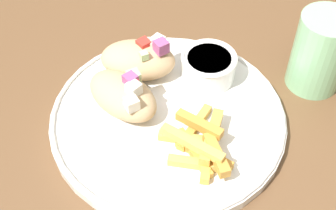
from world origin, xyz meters
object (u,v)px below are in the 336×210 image
pita_sandwich_near (123,95)px  pita_sandwich_far (139,59)px  water_glass (319,55)px  plate (168,117)px  sauce_ramekin (209,66)px  fries_pile (201,145)px

pita_sandwich_near → pita_sandwich_far: (-0.01, 0.07, 0.00)m
pita_sandwich_far → water_glass: water_glass is taller
plate → sauce_ramekin: (0.02, 0.09, 0.03)m
pita_sandwich_far → water_glass: bearing=6.2°
sauce_ramekin → fries_pile: bearing=-74.4°
pita_sandwich_near → fries_pile: 0.12m
pita_sandwich_near → sauce_ramekin: (0.08, 0.09, -0.00)m
pita_sandwich_near → fries_pile: pita_sandwich_near is taller
pita_sandwich_far → sauce_ramekin: pita_sandwich_far is taller
plate → pita_sandwich_near: (-0.06, -0.01, 0.03)m
plate → fries_pile: size_ratio=2.74×
pita_sandwich_far → pita_sandwich_near: bearing=-97.4°
plate → water_glass: size_ratio=2.74×
plate → water_glass: bearing=42.9°
pita_sandwich_far → fries_pile: 0.16m
plate → sauce_ramekin: size_ratio=4.00×
plate → sauce_ramekin: 0.09m
sauce_ramekin → water_glass: water_glass is taller
pita_sandwich_near → pita_sandwich_far: pita_sandwich_far is taller
pita_sandwich_near → water_glass: size_ratio=1.08×
pita_sandwich_far → fries_pile: (0.13, -0.10, -0.01)m
plate → sauce_ramekin: sauce_ramekin is taller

